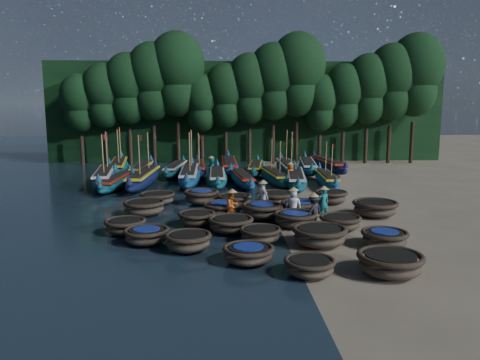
{
  "coord_description": "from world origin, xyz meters",
  "views": [
    {
      "loc": [
        -2.84,
        -25.4,
        5.9
      ],
      "look_at": [
        -1.6,
        2.42,
        1.3
      ],
      "focal_mm": 35.0,
      "sensor_mm": 36.0,
      "label": 1
    }
  ],
  "objects_px": {
    "coracle_17": "(262,210)",
    "long_boat_5": "(242,179)",
    "coracle_4": "(390,263)",
    "fisherman_0": "(293,204)",
    "coracle_23": "(275,198)",
    "coracle_20": "(157,198)",
    "fisherman_5": "(211,167)",
    "coracle_11": "(197,218)",
    "long_boat_15": "(287,168)",
    "fisherman_3": "(314,210)",
    "long_boat_3": "(190,175)",
    "long_boat_6": "(274,177)",
    "coracle_15": "(144,207)",
    "coracle_16": "(222,208)",
    "long_boat_14": "(256,168)",
    "long_boat_4": "(217,177)",
    "long_boat_12": "(198,168)",
    "coracle_21": "(202,196)",
    "coracle_24": "(331,196)",
    "coracle_5": "(147,235)",
    "coracle_18": "(300,207)",
    "coracle_12": "(231,224)",
    "fisherman_2": "(232,205)",
    "coracle_3": "(310,266)",
    "coracle_6": "(188,241)",
    "coracle_10": "(125,226)",
    "long_boat_7": "(296,179)",
    "long_boat_2": "(144,178)",
    "long_boat_1": "(116,182)",
    "coracle_7": "(260,234)",
    "coracle_22": "(234,200)",
    "fisherman_6": "(290,174)",
    "long_boat_8": "(327,179)",
    "long_boat_17": "(328,165)",
    "long_boat_10": "(143,169)",
    "long_boat_16": "(308,166)",
    "fisherman_4": "(263,196)",
    "coracle_14": "(340,222)",
    "long_boat_9": "(119,166)"
  },
  "relations": [
    {
      "from": "coracle_7",
      "to": "coracle_22",
      "type": "relative_size",
      "value": 0.88
    },
    {
      "from": "long_boat_1",
      "to": "long_boat_2",
      "type": "distance_m",
      "value": 1.93
    },
    {
      "from": "long_boat_15",
      "to": "fisherman_3",
      "type": "bearing_deg",
      "value": -93.78
    },
    {
      "from": "long_boat_12",
      "to": "fisherman_5",
      "type": "relative_size",
      "value": 4.19
    },
    {
      "from": "fisherman_0",
      "to": "coracle_23",
      "type": "bearing_deg",
      "value": -69.1
    },
    {
      "from": "coracle_11",
      "to": "long_boat_8",
      "type": "xyz_separation_m",
      "value": [
        8.81,
        10.7,
        0.1
      ]
    },
    {
      "from": "long_boat_16",
      "to": "fisherman_4",
      "type": "xyz_separation_m",
      "value": [
        -5.19,
        -14.44,
        0.34
      ]
    },
    {
      "from": "coracle_20",
      "to": "fisherman_5",
      "type": "bearing_deg",
      "value": 72.52
    },
    {
      "from": "coracle_21",
      "to": "coracle_24",
      "type": "relative_size",
      "value": 0.94
    },
    {
      "from": "coracle_6",
      "to": "long_boat_2",
      "type": "distance_m",
      "value": 15.5
    },
    {
      "from": "coracle_17",
      "to": "coracle_4",
      "type": "bearing_deg",
      "value": -65.6
    },
    {
      "from": "coracle_12",
      "to": "fisherman_2",
      "type": "distance_m",
      "value": 2.29
    },
    {
      "from": "long_boat_8",
      "to": "long_boat_17",
      "type": "distance_m",
      "value": 7.35
    },
    {
      "from": "coracle_20",
      "to": "long_boat_2",
      "type": "height_order",
      "value": "long_boat_2"
    },
    {
      "from": "coracle_11",
      "to": "long_boat_3",
      "type": "distance_m",
      "value": 12.19
    },
    {
      "from": "coracle_21",
      "to": "fisherman_0",
      "type": "height_order",
      "value": "fisherman_0"
    },
    {
      "from": "long_boat_8",
      "to": "fisherman_6",
      "type": "xyz_separation_m",
      "value": [
        -2.58,
        0.3,
        0.38
      ]
    },
    {
      "from": "long_boat_4",
      "to": "fisherman_3",
      "type": "distance_m",
      "value": 12.78
    },
    {
      "from": "coracle_17",
      "to": "long_boat_5",
      "type": "xyz_separation_m",
      "value": [
        -0.52,
        9.94,
        0.02
      ]
    },
    {
      "from": "long_boat_8",
      "to": "long_boat_14",
      "type": "height_order",
      "value": "long_boat_8"
    },
    {
      "from": "coracle_16",
      "to": "long_boat_14",
      "type": "relative_size",
      "value": 0.3
    },
    {
      "from": "coracle_24",
      "to": "long_boat_8",
      "type": "distance_m",
      "value": 6.1
    },
    {
      "from": "long_boat_15",
      "to": "coracle_22",
      "type": "bearing_deg",
      "value": -111.35
    },
    {
      "from": "coracle_18",
      "to": "fisherman_6",
      "type": "distance_m",
      "value": 9.27
    },
    {
      "from": "coracle_7",
      "to": "coracle_11",
      "type": "relative_size",
      "value": 0.88
    },
    {
      "from": "coracle_5",
      "to": "coracle_18",
      "type": "height_order",
      "value": "coracle_18"
    },
    {
      "from": "coracle_5",
      "to": "coracle_23",
      "type": "xyz_separation_m",
      "value": [
        6.31,
        7.26,
        0.06
      ]
    },
    {
      "from": "long_boat_1",
      "to": "fisherman_0",
      "type": "xyz_separation_m",
      "value": [
        10.85,
        -9.54,
        0.4
      ]
    },
    {
      "from": "coracle_7",
      "to": "long_boat_14",
      "type": "bearing_deg",
      "value": 86.11
    },
    {
      "from": "coracle_14",
      "to": "fisherman_4",
      "type": "distance_m",
      "value": 4.96
    },
    {
      "from": "coracle_3",
      "to": "coracle_24",
      "type": "relative_size",
      "value": 0.87
    },
    {
      "from": "coracle_18",
      "to": "long_boat_15",
      "type": "xyz_separation_m",
      "value": [
        1.42,
        14.38,
        0.12
      ]
    },
    {
      "from": "coracle_11",
      "to": "coracle_20",
      "type": "distance_m",
      "value": 5.54
    },
    {
      "from": "coracle_10",
      "to": "long_boat_7",
      "type": "distance_m",
      "value": 15.16
    },
    {
      "from": "coracle_15",
      "to": "long_boat_5",
      "type": "bearing_deg",
      "value": 57.49
    },
    {
      "from": "long_boat_3",
      "to": "long_boat_6",
      "type": "height_order",
      "value": "long_boat_3"
    },
    {
      "from": "long_boat_5",
      "to": "fisherman_3",
      "type": "xyz_separation_m",
      "value": [
        2.88,
        -11.46,
        0.33
      ]
    },
    {
      "from": "long_boat_10",
      "to": "long_boat_16",
      "type": "height_order",
      "value": "long_boat_16"
    },
    {
      "from": "long_boat_7",
      "to": "long_boat_14",
      "type": "distance_m",
      "value": 6.59
    },
    {
      "from": "coracle_6",
      "to": "coracle_10",
      "type": "xyz_separation_m",
      "value": [
        -3.03,
        2.65,
        -0.04
      ]
    },
    {
      "from": "coracle_7",
      "to": "coracle_11",
      "type": "height_order",
      "value": "coracle_11"
    },
    {
      "from": "long_boat_7",
      "to": "long_boat_9",
      "type": "bearing_deg",
      "value": 160.58
    },
    {
      "from": "coracle_16",
      "to": "coracle_22",
      "type": "relative_size",
      "value": 1.09
    },
    {
      "from": "coracle_24",
      "to": "coracle_3",
      "type": "bearing_deg",
      "value": -106.88
    },
    {
      "from": "coracle_24",
      "to": "long_boat_17",
      "type": "distance_m",
      "value": 13.45
    },
    {
      "from": "coracle_4",
      "to": "long_boat_5",
      "type": "xyz_separation_m",
      "value": [
        -4.21,
        18.07,
        0.03
      ]
    },
    {
      "from": "coracle_12",
      "to": "long_boat_2",
      "type": "bearing_deg",
      "value": 115.69
    },
    {
      "from": "coracle_5",
      "to": "long_boat_1",
      "type": "distance_m",
      "value": 13.72
    },
    {
      "from": "long_boat_4",
      "to": "long_boat_16",
      "type": "bearing_deg",
      "value": 35.08
    },
    {
      "from": "fisherman_5",
      "to": "long_boat_8",
      "type": "bearing_deg",
      "value": 64.18
    }
  ]
}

